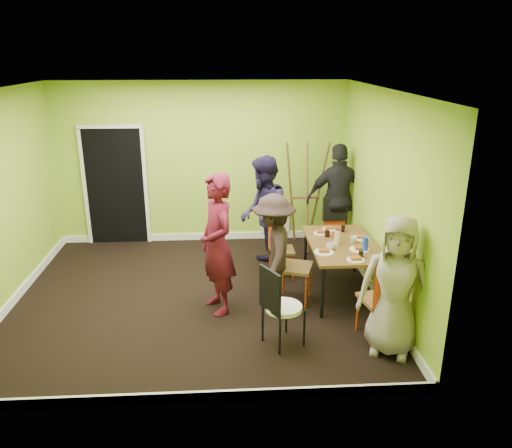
{
  "coord_description": "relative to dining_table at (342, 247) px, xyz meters",
  "views": [
    {
      "loc": [
        0.42,
        -6.3,
        3.25
      ],
      "look_at": [
        0.81,
        0.0,
        1.05
      ],
      "focal_mm": 35.0,
      "sensor_mm": 36.0,
      "label": 1
    }
  ],
  "objects": [
    {
      "name": "ground",
      "position": [
        -2.0,
        -0.0,
        -0.7
      ],
      "size": [
        5.0,
        5.0,
        0.0
      ],
      "primitive_type": "plane",
      "color": "black",
      "rests_on": "ground"
    },
    {
      "name": "room_walls",
      "position": [
        -2.02,
        0.04,
        0.29
      ],
      "size": [
        5.04,
        4.54,
        2.82
      ],
      "color": "#8ABC30",
      "rests_on": "ground"
    },
    {
      "name": "dining_table",
      "position": [
        0.0,
        0.0,
        0.0
      ],
      "size": [
        0.9,
        1.5,
        0.75
      ],
      "color": "black",
      "rests_on": "ground"
    },
    {
      "name": "chair_left_far",
      "position": [
        -0.85,
        0.6,
        -0.19
      ],
      "size": [
        0.38,
        0.38,
        0.9
      ],
      "rotation": [
        0.0,
        0.0,
        -1.56
      ],
      "color": "#E14415",
      "rests_on": "ground"
    },
    {
      "name": "chair_left_near",
      "position": [
        -0.77,
        -0.17,
        -0.09
      ],
      "size": [
        0.56,
        0.56,
        1.07
      ],
      "rotation": [
        0.0,
        0.0,
        -1.88
      ],
      "color": "#E14415",
      "rests_on": "ground"
    },
    {
      "name": "chair_back_end",
      "position": [
        0.21,
        1.41,
        -0.01
      ],
      "size": [
        0.4,
        0.48,
        0.97
      ],
      "rotation": [
        0.0,
        0.0,
        3.11
      ],
      "color": "#E14415",
      "rests_on": "ground"
    },
    {
      "name": "chair_front_end",
      "position": [
        0.22,
        -1.24,
        -0.11
      ],
      "size": [
        0.51,
        0.51,
        1.04
      ],
      "rotation": [
        0.0,
        0.0,
        0.21
      ],
      "color": "#E14415",
      "rests_on": "ground"
    },
    {
      "name": "chair_bentwood",
      "position": [
        -1.01,
        -1.28,
        -0.15
      ],
      "size": [
        0.53,
        0.52,
        0.99
      ],
      "rotation": [
        0.0,
        0.0,
        -1.05
      ],
      "color": "black",
      "rests_on": "ground"
    },
    {
      "name": "easel",
      "position": [
        -0.23,
        1.83,
        0.22
      ],
      "size": [
        0.74,
        0.7,
        1.86
      ],
      "color": "brown",
      "rests_on": "ground"
    },
    {
      "name": "plate_near_left",
      "position": [
        -0.22,
        0.4,
        0.06
      ],
      "size": [
        0.22,
        0.22,
        0.01
      ],
      "primitive_type": "cylinder",
      "color": "white",
      "rests_on": "dining_table"
    },
    {
      "name": "plate_near_right",
      "position": [
        -0.32,
        -0.32,
        0.06
      ],
      "size": [
        0.26,
        0.26,
        0.01
      ],
      "primitive_type": "cylinder",
      "color": "white",
      "rests_on": "dining_table"
    },
    {
      "name": "plate_far_back",
      "position": [
        -0.06,
        0.56,
        0.06
      ],
      "size": [
        0.22,
        0.22,
        0.01
      ],
      "primitive_type": "cylinder",
      "color": "white",
      "rests_on": "dining_table"
    },
    {
      "name": "plate_far_front",
      "position": [
        0.03,
        -0.6,
        0.06
      ],
      "size": [
        0.23,
        0.23,
        0.01
      ],
      "primitive_type": "cylinder",
      "color": "white",
      "rests_on": "dining_table"
    },
    {
      "name": "plate_wall_back",
      "position": [
        0.3,
        0.16,
        0.06
      ],
      "size": [
        0.25,
        0.25,
        0.01
      ],
      "primitive_type": "cylinder",
      "color": "white",
      "rests_on": "dining_table"
    },
    {
      "name": "plate_wall_front",
      "position": [
        0.17,
        -0.26,
        0.06
      ],
      "size": [
        0.26,
        0.26,
        0.01
      ],
      "primitive_type": "cylinder",
      "color": "white",
      "rests_on": "dining_table"
    },
    {
      "name": "thermos",
      "position": [
        -0.08,
        -0.03,
        0.16
      ],
      "size": [
        0.07,
        0.07,
        0.2
      ],
      "primitive_type": "cylinder",
      "color": "white",
      "rests_on": "dining_table"
    },
    {
      "name": "blue_bottle",
      "position": [
        0.23,
        -0.29,
        0.15
      ],
      "size": [
        0.08,
        0.08,
        0.2
      ],
      "primitive_type": "cylinder",
      "color": "#1A36C8",
      "rests_on": "dining_table"
    },
    {
      "name": "orange_bottle",
      "position": [
        -0.07,
        0.23,
        0.1
      ],
      "size": [
        0.03,
        0.03,
        0.09
      ],
      "primitive_type": "cylinder",
      "color": "#E14415",
      "rests_on": "dining_table"
    },
    {
      "name": "glass_mid",
      "position": [
        -0.16,
        0.27,
        0.1
      ],
      "size": [
        0.07,
        0.07,
        0.09
      ],
      "primitive_type": "cylinder",
      "color": "black",
      "rests_on": "dining_table"
    },
    {
      "name": "glass_back",
      "position": [
        0.11,
        0.45,
        0.1
      ],
      "size": [
        0.06,
        0.06,
        0.09
      ],
      "primitive_type": "cylinder",
      "color": "black",
      "rests_on": "dining_table"
    },
    {
      "name": "glass_front",
      "position": [
        0.13,
        -0.49,
        0.1
      ],
      "size": [
        0.06,
        0.06,
        0.09
      ],
      "primitive_type": "cylinder",
      "color": "black",
      "rests_on": "dining_table"
    },
    {
      "name": "cup_a",
      "position": [
        -0.21,
        -0.21,
        0.1
      ],
      "size": [
        0.12,
        0.12,
        0.09
      ],
      "primitive_type": "imported",
      "color": "white",
      "rests_on": "dining_table"
    },
    {
      "name": "cup_b",
      "position": [
        0.15,
        0.02,
        0.1
      ],
      "size": [
        0.09,
        0.09,
        0.09
      ],
      "primitive_type": "imported",
      "color": "white",
      "rests_on": "dining_table"
    },
    {
      "name": "person_standing",
      "position": [
        -1.71,
        -0.39,
        0.23
      ],
      "size": [
        0.66,
        0.79,
        1.84
      ],
      "primitive_type": "imported",
      "rotation": [
        0.0,
        0.0,
        -1.19
      ],
      "color": "#530E20",
      "rests_on": "ground"
    },
    {
      "name": "person_left_far",
      "position": [
        -1.03,
        0.83,
        0.21
      ],
      "size": [
        0.69,
        0.88,
        1.8
      ],
      "primitive_type": "imported",
      "rotation": [
        0.0,
        0.0,
        -1.58
      ],
      "color": "#1A1534",
      "rests_on": "ground"
    },
    {
      "name": "person_left_near",
      "position": [
        -0.98,
        -0.25,
        0.07
      ],
      "size": [
        0.69,
        1.05,
        1.53
      ],
      "primitive_type": "imported",
      "rotation": [
        0.0,
        0.0,
        -1.7
      ],
      "color": "black",
      "rests_on": "ground"
    },
    {
      "name": "person_back_end",
      "position": [
        0.28,
        1.55,
        0.23
      ],
      "size": [
        1.08,
        0.45,
        1.84
      ],
      "primitive_type": "imported",
      "rotation": [
        0.0,
        0.0,
        3.14
      ],
      "color": "black",
      "rests_on": "ground"
    },
    {
      "name": "person_front_end",
      "position": [
        0.25,
        -1.47,
        0.11
      ],
      "size": [
        0.93,
        0.79,
        1.62
      ],
      "primitive_type": "imported",
      "rotation": [
        0.0,
        0.0,
        -0.41
      ],
      "color": "gray",
      "rests_on": "ground"
    }
  ]
}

